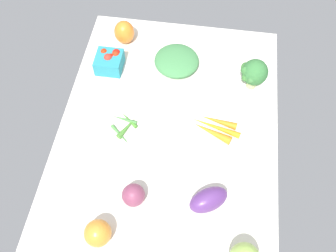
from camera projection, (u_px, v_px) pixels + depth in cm
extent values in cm
cube|color=silver|center=(168.00, 130.00, 131.85)|extent=(104.00, 76.00, 2.00)
ellipsoid|color=#418048|center=(177.00, 61.00, 143.90)|extent=(23.90, 23.94, 5.36)
sphere|color=orange|center=(98.00, 233.00, 107.97)|extent=(8.01, 8.01, 8.01)
cone|color=orange|center=(219.00, 121.00, 131.10)|extent=(5.22, 13.25, 2.61)
cone|color=orange|center=(215.00, 127.00, 130.17)|extent=(6.80, 17.79, 2.13)
cone|color=orange|center=(212.00, 132.00, 128.59)|extent=(7.93, 14.04, 2.90)
ellipsoid|color=#583075|center=(208.00, 200.00, 113.75)|extent=(12.69, 14.37, 7.03)
cylinder|color=#A9BB7A|center=(252.00, 82.00, 139.04)|extent=(3.55, 3.55, 4.41)
sphere|color=#347037|center=(255.00, 72.00, 134.12)|extent=(9.51, 9.51, 9.51)
sphere|color=#356F34|center=(245.00, 70.00, 132.94)|extent=(3.02, 3.02, 3.02)
sphere|color=#3A7433|center=(246.00, 67.00, 135.64)|extent=(3.71, 3.71, 3.71)
sphere|color=#377231|center=(246.00, 77.00, 133.74)|extent=(2.98, 2.98, 2.98)
sphere|color=#3B743A|center=(251.00, 79.00, 132.32)|extent=(2.83, 2.83, 2.83)
sphere|color=#327433|center=(261.00, 65.00, 135.10)|extent=(3.02, 3.02, 3.02)
cube|color=teal|center=(109.00, 62.00, 143.06)|extent=(9.96, 9.96, 6.07)
sphere|color=red|center=(116.00, 54.00, 141.81)|extent=(2.92, 2.92, 2.92)
sphere|color=red|center=(108.00, 58.00, 140.57)|extent=(3.10, 3.10, 3.10)
sphere|color=red|center=(116.00, 53.00, 142.12)|extent=(3.06, 3.06, 3.06)
sphere|color=red|center=(110.00, 57.00, 141.37)|extent=(2.51, 2.51, 2.51)
sphere|color=red|center=(104.00, 52.00, 142.42)|extent=(2.52, 2.52, 2.52)
cone|color=#478231|center=(127.00, 127.00, 130.21)|extent=(9.41, 6.01, 1.95)
cone|color=#488341|center=(124.00, 119.00, 132.24)|extent=(3.08, 9.49, 1.41)
cone|color=#468C2E|center=(129.00, 120.00, 132.13)|extent=(6.23, 7.18, 1.39)
cone|color=#488A40|center=(120.00, 135.00, 128.95)|extent=(7.50, 8.18, 1.32)
sphere|color=#7D3954|center=(133.00, 195.00, 114.44)|extent=(7.21, 7.21, 7.21)
ellipsoid|color=orange|center=(124.00, 32.00, 148.84)|extent=(10.51, 10.51, 9.72)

